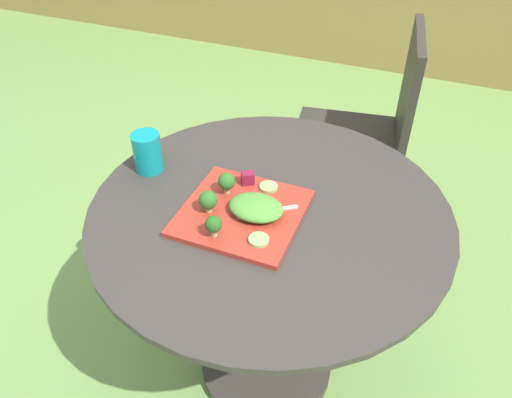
{
  "coord_description": "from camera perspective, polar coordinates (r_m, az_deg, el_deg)",
  "views": [
    {
      "loc": [
        0.33,
        -0.92,
        1.54
      ],
      "look_at": [
        -0.03,
        -0.03,
        0.76
      ],
      "focal_mm": 35.03,
      "sensor_mm": 36.0,
      "label": 1
    }
  ],
  "objects": [
    {
      "name": "patio_chair",
      "position": [
        2.05,
        13.2,
        8.31
      ],
      "size": [
        0.5,
        0.5,
        0.9
      ],
      "color": "#332D28",
      "rests_on": "ground_plane"
    },
    {
      "name": "lettuce_mound",
      "position": [
        1.23,
        0.02,
        -0.97
      ],
      "size": [
        0.14,
        0.11,
        0.04
      ],
      "primitive_type": "ellipsoid",
      "color": "#519338",
      "rests_on": "salad_plate"
    },
    {
      "name": "ground_plane",
      "position": [
        1.83,
        1.17,
        -18.51
      ],
      "size": [
        12.0,
        12.0,
        0.0
      ],
      "primitive_type": "plane",
      "color": "#70994C"
    },
    {
      "name": "drinking_glass",
      "position": [
        1.41,
        -12.25,
        5.03
      ],
      "size": [
        0.08,
        0.08,
        0.11
      ],
      "color": "#0F8C93",
      "rests_on": "patio_table"
    },
    {
      "name": "beet_chunk_0",
      "position": [
        1.32,
        -0.95,
        2.43
      ],
      "size": [
        0.04,
        0.04,
        0.03
      ],
      "primitive_type": "cube",
      "rotation": [
        0.0,
        0.0,
        0.55
      ],
      "color": "maroon",
      "rests_on": "salad_plate"
    },
    {
      "name": "patio_table",
      "position": [
        1.45,
        1.41,
        -8.51
      ],
      "size": [
        0.93,
        0.93,
        0.72
      ],
      "color": "#38332D",
      "rests_on": "ground_plane"
    },
    {
      "name": "salad_plate",
      "position": [
        1.25,
        -1.61,
        -1.57
      ],
      "size": [
        0.29,
        0.29,
        0.01
      ],
      "primitive_type": "cube",
      "color": "#AD3323",
      "rests_on": "patio_table"
    },
    {
      "name": "broccoli_floret_2",
      "position": [
        1.28,
        -3.37,
        2.01
      ],
      "size": [
        0.05,
        0.05,
        0.06
      ],
      "color": "#99B770",
      "rests_on": "salad_plate"
    },
    {
      "name": "broccoli_floret_1",
      "position": [
        1.23,
        -5.49,
        -0.15
      ],
      "size": [
        0.05,
        0.05,
        0.06
      ],
      "color": "#99B770",
      "rests_on": "salad_plate"
    },
    {
      "name": "cucumber_slice_1",
      "position": [
        1.16,
        0.32,
        -4.68
      ],
      "size": [
        0.05,
        0.05,
        0.01
      ],
      "primitive_type": "cylinder",
      "color": "#8EB766",
      "rests_on": "salad_plate"
    },
    {
      "name": "cucumber_slice_0",
      "position": [
        1.31,
        1.45,
        1.39
      ],
      "size": [
        0.05,
        0.05,
        0.01
      ],
      "primitive_type": "cylinder",
      "color": "#8EB766",
      "rests_on": "salad_plate"
    },
    {
      "name": "fork",
      "position": [
        1.24,
        0.64,
        -1.47
      ],
      "size": [
        0.14,
        0.1,
        0.0
      ],
      "color": "silver",
      "rests_on": "salad_plate"
    },
    {
      "name": "broccoli_floret_0",
      "position": [
        1.16,
        -4.87,
        -2.92
      ],
      "size": [
        0.04,
        0.04,
        0.06
      ],
      "color": "#99B770",
      "rests_on": "salad_plate"
    }
  ]
}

